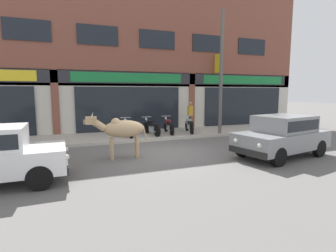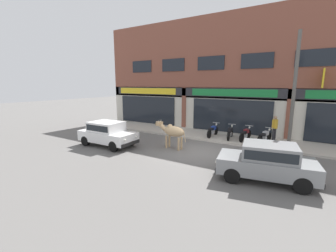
{
  "view_description": "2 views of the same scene",
  "coord_description": "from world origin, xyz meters",
  "px_view_note": "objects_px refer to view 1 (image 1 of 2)",
  "views": [
    {
      "loc": [
        -3.36,
        -9.17,
        2.29
      ],
      "look_at": [
        0.62,
        1.0,
        0.86
      ],
      "focal_mm": 28.0,
      "sensor_mm": 36.0,
      "label": 1
    },
    {
      "loc": [
        4.84,
        -11.07,
        3.68
      ],
      "look_at": [
        -2.73,
        1.0,
        1.0
      ],
      "focal_mm": 24.0,
      "sensor_mm": 36.0,
      "label": 2
    }
  ],
  "objects_px": {
    "cow": "(121,129)",
    "utility_pole": "(221,73)",
    "pedestrian": "(190,113)",
    "car_1": "(282,134)",
    "motorcycle_0": "(128,128)",
    "motorcycle_1": "(152,127)",
    "motorcycle_3": "(189,125)",
    "motorcycle_2": "(169,126)"
  },
  "relations": [
    {
      "from": "motorcycle_1",
      "to": "motorcycle_0",
      "type": "bearing_deg",
      "value": -179.83
    },
    {
      "from": "cow",
      "to": "motorcycle_2",
      "type": "relative_size",
      "value": 1.19
    },
    {
      "from": "cow",
      "to": "motorcycle_0",
      "type": "distance_m",
      "value": 3.79
    },
    {
      "from": "pedestrian",
      "to": "cow",
      "type": "bearing_deg",
      "value": -137.46
    },
    {
      "from": "motorcycle_1",
      "to": "motorcycle_3",
      "type": "xyz_separation_m",
      "value": [
        2.11,
        0.01,
        0.0
      ]
    },
    {
      "from": "pedestrian",
      "to": "car_1",
      "type": "bearing_deg",
      "value": -85.21
    },
    {
      "from": "motorcycle_0",
      "to": "motorcycle_3",
      "type": "xyz_separation_m",
      "value": [
        3.32,
        0.01,
        0.0
      ]
    },
    {
      "from": "utility_pole",
      "to": "car_1",
      "type": "bearing_deg",
      "value": -95.08
    },
    {
      "from": "motorcycle_3",
      "to": "utility_pole",
      "type": "bearing_deg",
      "value": -31.16
    },
    {
      "from": "cow",
      "to": "car_1",
      "type": "distance_m",
      "value": 5.65
    },
    {
      "from": "car_1",
      "to": "pedestrian",
      "type": "distance_m",
      "value": 6.32
    },
    {
      "from": "car_1",
      "to": "motorcycle_1",
      "type": "xyz_separation_m",
      "value": [
        -3.07,
        5.5,
        -0.3
      ]
    },
    {
      "from": "motorcycle_0",
      "to": "pedestrian",
      "type": "xyz_separation_m",
      "value": [
        3.75,
        0.79,
        0.6
      ]
    },
    {
      "from": "motorcycle_0",
      "to": "motorcycle_1",
      "type": "bearing_deg",
      "value": 0.17
    },
    {
      "from": "cow",
      "to": "utility_pole",
      "type": "bearing_deg",
      "value": 25.94
    },
    {
      "from": "car_1",
      "to": "motorcycle_0",
      "type": "distance_m",
      "value": 6.97
    },
    {
      "from": "motorcycle_2",
      "to": "pedestrian",
      "type": "bearing_deg",
      "value": 24.55
    },
    {
      "from": "cow",
      "to": "car_1",
      "type": "height_order",
      "value": "cow"
    },
    {
      "from": "motorcycle_3",
      "to": "utility_pole",
      "type": "distance_m",
      "value": 3.16
    },
    {
      "from": "motorcycle_2",
      "to": "motorcycle_3",
      "type": "bearing_deg",
      "value": -2.9
    },
    {
      "from": "motorcycle_1",
      "to": "pedestrian",
      "type": "relative_size",
      "value": 1.13
    },
    {
      "from": "cow",
      "to": "motorcycle_0",
      "type": "bearing_deg",
      "value": 73.76
    },
    {
      "from": "motorcycle_1",
      "to": "pedestrian",
      "type": "height_order",
      "value": "pedestrian"
    },
    {
      "from": "motorcycle_2",
      "to": "utility_pole",
      "type": "xyz_separation_m",
      "value": [
        2.52,
        -0.89,
        2.73
      ]
    },
    {
      "from": "motorcycle_0",
      "to": "cow",
      "type": "bearing_deg",
      "value": -106.24
    },
    {
      "from": "car_1",
      "to": "motorcycle_2",
      "type": "height_order",
      "value": "car_1"
    },
    {
      "from": "car_1",
      "to": "pedestrian",
      "type": "relative_size",
      "value": 2.37
    },
    {
      "from": "motorcycle_0",
      "to": "motorcycle_1",
      "type": "xyz_separation_m",
      "value": [
        1.2,
        0.0,
        0.0
      ]
    },
    {
      "from": "motorcycle_1",
      "to": "cow",
      "type": "bearing_deg",
      "value": -121.96
    },
    {
      "from": "cow",
      "to": "pedestrian",
      "type": "height_order",
      "value": "pedestrian"
    },
    {
      "from": "motorcycle_3",
      "to": "motorcycle_2",
      "type": "bearing_deg",
      "value": 177.1
    },
    {
      "from": "utility_pole",
      "to": "pedestrian",
      "type": "bearing_deg",
      "value": 120.35
    },
    {
      "from": "motorcycle_3",
      "to": "motorcycle_0",
      "type": "bearing_deg",
      "value": -179.82
    },
    {
      "from": "motorcycle_3",
      "to": "cow",
      "type": "bearing_deg",
      "value": -140.35
    },
    {
      "from": "motorcycle_1",
      "to": "pedestrian",
      "type": "bearing_deg",
      "value": 17.2
    },
    {
      "from": "cow",
      "to": "motorcycle_1",
      "type": "bearing_deg",
      "value": 58.04
    },
    {
      "from": "motorcycle_2",
      "to": "cow",
      "type": "bearing_deg",
      "value": -131.16
    },
    {
      "from": "motorcycle_2",
      "to": "motorcycle_3",
      "type": "xyz_separation_m",
      "value": [
        1.15,
        -0.06,
        0.0
      ]
    },
    {
      "from": "utility_pole",
      "to": "cow",
      "type": "bearing_deg",
      "value": -154.06
    },
    {
      "from": "motorcycle_2",
      "to": "utility_pole",
      "type": "bearing_deg",
      "value": -19.37
    },
    {
      "from": "cow",
      "to": "motorcycle_3",
      "type": "bearing_deg",
      "value": 39.65
    },
    {
      "from": "motorcycle_1",
      "to": "pedestrian",
      "type": "distance_m",
      "value": 2.73
    }
  ]
}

